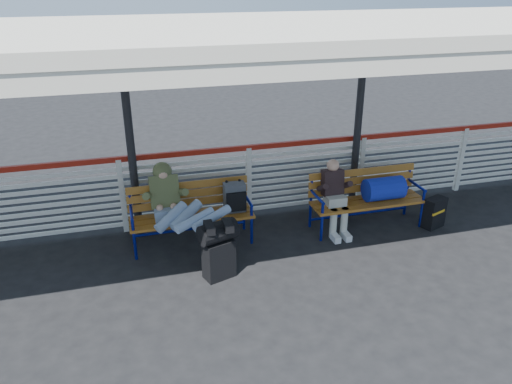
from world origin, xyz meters
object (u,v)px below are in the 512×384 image
object	(u,v)px
bench_right	(375,191)
traveler_man	(184,211)
companion_person	(335,196)
suitcase_side	(434,213)
luggage_stack	(218,248)
bench_left	(203,205)

from	to	relation	value
bench_right	traveler_man	size ratio (longest dim) A/B	1.10
traveler_man	companion_person	world-z (taller)	traveler_man
bench_right	suitcase_side	size ratio (longest dim) A/B	3.64
bench_right	traveler_man	xyz separation A→B (m)	(-3.02, -0.11, 0.10)
luggage_stack	suitcase_side	bearing A→B (deg)	-10.59
luggage_stack	companion_person	xyz separation A→B (m)	(1.99, 0.79, 0.15)
traveler_man	companion_person	bearing A→B (deg)	2.55
traveler_man	suitcase_side	distance (m)	3.96
companion_person	suitcase_side	bearing A→B (deg)	-10.54
bench_right	companion_person	bearing A→B (deg)	-179.77
suitcase_side	bench_left	bearing A→B (deg)	150.29
luggage_stack	traveler_man	world-z (taller)	traveler_man
luggage_stack	bench_right	bearing A→B (deg)	-1.88
bench_right	suitcase_side	world-z (taller)	bench_right
luggage_stack	bench_left	world-z (taller)	bench_left
bench_left	companion_person	distance (m)	2.01
bench_left	bench_right	distance (m)	2.70
bench_left	traveler_man	bearing A→B (deg)	-133.61
bench_left	companion_person	xyz separation A→B (m)	(2.00, -0.24, 0.01)
luggage_stack	suitcase_side	size ratio (longest dim) A/B	1.66
traveler_man	suitcase_side	size ratio (longest dim) A/B	3.31
bench_left	bench_right	bearing A→B (deg)	-5.12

